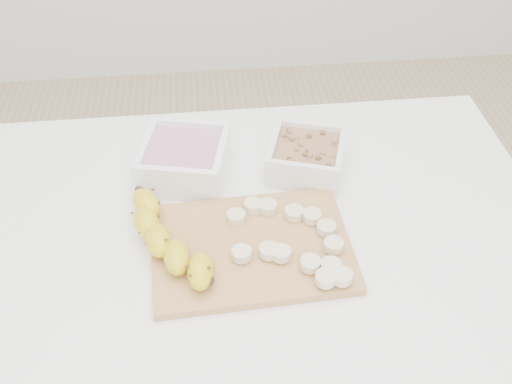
{
  "coord_description": "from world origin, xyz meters",
  "views": [
    {
      "loc": [
        -0.07,
        -0.64,
        1.45
      ],
      "look_at": [
        0.0,
        0.03,
        0.81
      ],
      "focal_mm": 40.0,
      "sensor_mm": 36.0,
      "label": 1
    }
  ],
  "objects": [
    {
      "name": "table",
      "position": [
        0.0,
        0.0,
        0.65
      ],
      "size": [
        1.0,
        0.7,
        0.75
      ],
      "color": "white",
      "rests_on": "ground"
    },
    {
      "name": "bowl_yogurt",
      "position": [
        -0.12,
        0.16,
        0.79
      ],
      "size": [
        0.18,
        0.18,
        0.07
      ],
      "color": "white",
      "rests_on": "table"
    },
    {
      "name": "bowl_granola",
      "position": [
        0.1,
        0.15,
        0.78
      ],
      "size": [
        0.17,
        0.17,
        0.06
      ],
      "color": "white",
      "rests_on": "table"
    },
    {
      "name": "cutting_board",
      "position": [
        -0.02,
        -0.04,
        0.76
      ],
      "size": [
        0.32,
        0.24,
        0.01
      ],
      "primitive_type": "cube",
      "rotation": [
        0.0,
        0.0,
        0.04
      ],
      "color": "tan",
      "rests_on": "table"
    },
    {
      "name": "banana",
      "position": [
        -0.14,
        -0.04,
        0.78
      ],
      "size": [
        0.13,
        0.24,
        0.04
      ],
      "primitive_type": null,
      "rotation": [
        0.0,
        0.0,
        0.31
      ],
      "color": "gold",
      "rests_on": "cutting_board"
    },
    {
      "name": "banana_slices",
      "position": [
        0.05,
        -0.05,
        0.77
      ],
      "size": [
        0.18,
        0.2,
        0.02
      ],
      "color": "beige",
      "rests_on": "cutting_board"
    }
  ]
}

